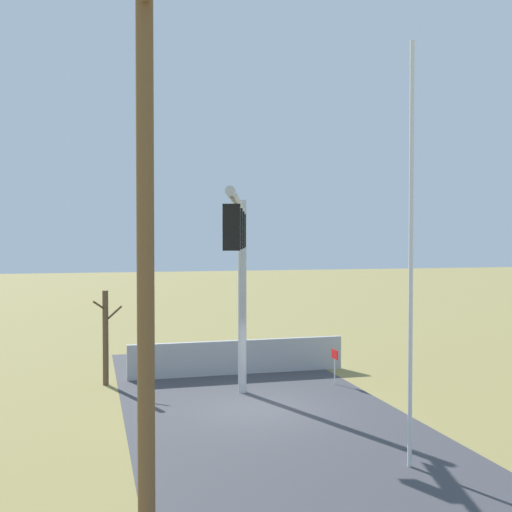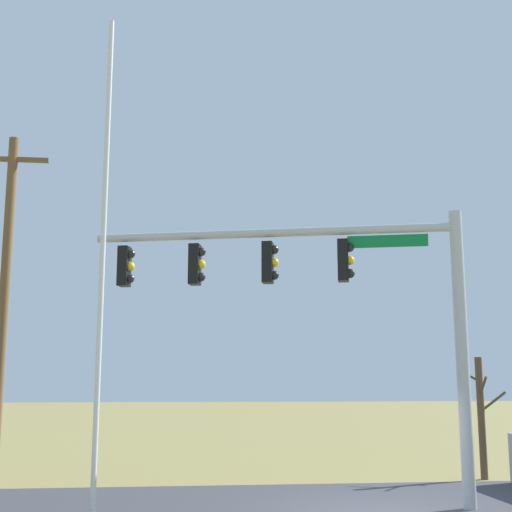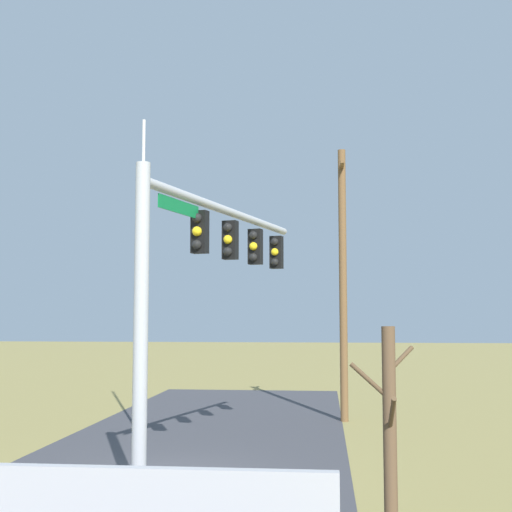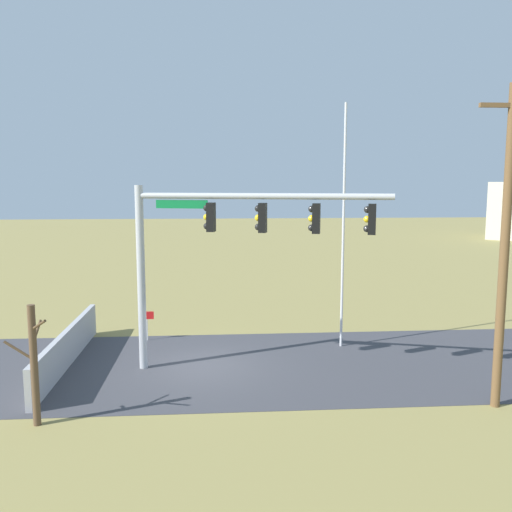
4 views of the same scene
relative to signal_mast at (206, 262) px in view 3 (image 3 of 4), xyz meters
name	(u,v)px [view 3 (image 3 of 4)]	position (x,y,z in m)	size (l,w,h in m)	color
ground_plane	(163,479)	(0.71, -0.77, -4.71)	(160.00, 160.00, 0.00)	olive
road_surface	(198,445)	(-3.29, -0.77, -4.71)	(28.00, 8.00, 0.01)	#3D3D42
retaining_fence	(54,511)	(5.51, -1.27, -4.07)	(0.20, 8.28, 1.29)	#A8A8AD
signal_mast	(206,262)	(0.00, 0.00, 0.00)	(8.27, 2.45, 6.40)	#B2B5BA
flagpole	(142,274)	(-4.75, -2.79, 0.03)	(0.10, 0.10, 9.48)	silver
utility_pole	(343,278)	(-7.92, 3.31, 0.04)	(1.90, 0.26, 9.17)	brown
bare_tree	(390,435)	(5.04, 3.61, -2.99)	(1.27, 1.02, 3.31)	brown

